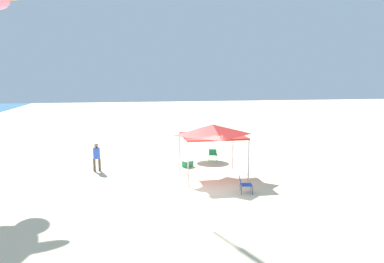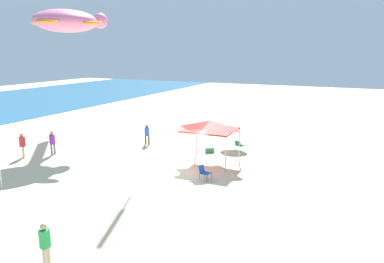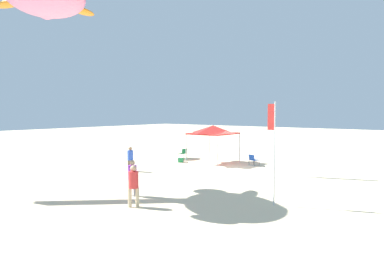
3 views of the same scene
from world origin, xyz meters
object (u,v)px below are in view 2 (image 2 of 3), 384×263
at_px(beach_umbrella, 233,120).
at_px(kite_turtle_pink, 67,21).
at_px(folding_chair_facing_ocean, 239,145).
at_px(person_far_stroller, 22,143).
at_px(folding_chair_near_cooler, 204,172).
at_px(person_watching_sky, 45,241).
at_px(canopy_tent, 210,125).
at_px(cooler_box, 210,150).
at_px(person_by_tent, 52,141).
at_px(person_kite_handler, 147,133).

xyz_separation_m(beach_umbrella, kite_turtle_pink, (-3.30, 12.75, 7.48)).
xyz_separation_m(folding_chair_facing_ocean, person_far_stroller, (-7.94, 13.12, 0.55)).
relative_size(folding_chair_near_cooler, person_watching_sky, 0.51).
relative_size(canopy_tent, cooler_box, 4.38).
distance_m(folding_chair_near_cooler, person_watching_sky, 10.12).
bearing_deg(person_by_tent, kite_turtle_pink, -163.92).
xyz_separation_m(canopy_tent, beach_umbrella, (4.61, -0.05, -0.48)).
distance_m(beach_umbrella, folding_chair_near_cooler, 7.77).
bearing_deg(person_watching_sky, folding_chair_near_cooler, -34.46).
xyz_separation_m(canopy_tent, person_watching_sky, (-12.93, 0.76, -1.61)).
distance_m(canopy_tent, person_watching_sky, 13.05).
height_order(beach_umbrella, folding_chair_near_cooler, beach_umbrella).
height_order(person_far_stroller, kite_turtle_pink, kite_turtle_pink).
xyz_separation_m(folding_chair_near_cooler, person_by_tent, (0.07, 11.80, 0.53)).
xyz_separation_m(person_watching_sky, person_by_tent, (10.05, 10.20, 0.06)).
bearing_deg(person_by_tent, folding_chair_near_cooler, 82.99).
bearing_deg(canopy_tent, folding_chair_facing_ocean, -13.69).
distance_m(canopy_tent, person_kite_handler, 6.90).
xyz_separation_m(folding_chair_facing_ocean, person_by_tent, (-6.49, 11.84, 0.53)).
distance_m(cooler_box, person_far_stroller, 13.14).
relative_size(canopy_tent, folding_chair_near_cooler, 3.98).
height_order(canopy_tent, person_kite_handler, canopy_tent).
distance_m(cooler_box, person_watching_sky, 15.33).
xyz_separation_m(person_watching_sky, kite_turtle_pink, (14.24, 11.95, 8.61)).
bearing_deg(person_by_tent, cooler_box, 111.11).
bearing_deg(beach_umbrella, person_by_tent, 124.23).
height_order(folding_chair_facing_ocean, kite_turtle_pink, kite_turtle_pink).
xyz_separation_m(folding_chair_near_cooler, person_kite_handler, (5.26, 7.15, 0.48)).
bearing_deg(folding_chair_facing_ocean, canopy_tent, 94.18).
relative_size(folding_chair_near_cooler, kite_turtle_pink, 0.13).
xyz_separation_m(cooler_box, person_kite_handler, (-0.07, 5.33, 0.76)).
bearing_deg(kite_turtle_pink, beach_umbrella, -42.95).
height_order(folding_chair_near_cooler, kite_turtle_pink, kite_turtle_pink).
bearing_deg(person_kite_handler, beach_umbrella, 17.26).
bearing_deg(person_far_stroller, cooler_box, 69.15).
distance_m(folding_chair_near_cooler, kite_turtle_pink, 16.86).
relative_size(cooler_box, person_far_stroller, 0.42).
height_order(person_kite_handler, kite_turtle_pink, kite_turtle_pink).
bearing_deg(kite_turtle_pink, folding_chair_near_cooler, -74.90).
height_order(person_watching_sky, kite_turtle_pink, kite_turtle_pink).
xyz_separation_m(person_kite_handler, kite_turtle_pink, (-1.01, 6.40, 8.59)).
distance_m(cooler_box, person_by_tent, 11.31).
xyz_separation_m(folding_chair_near_cooler, kite_turtle_pink, (4.26, 13.55, 9.08)).
bearing_deg(folding_chair_facing_ocean, cooler_box, 51.61).
bearing_deg(folding_chair_near_cooler, canopy_tent, 27.01).
height_order(beach_umbrella, cooler_box, beach_umbrella).
relative_size(beach_umbrella, person_watching_sky, 1.48).
distance_m(folding_chair_facing_ocean, person_watching_sky, 16.64).
bearing_deg(beach_umbrella, canopy_tent, 179.43).
bearing_deg(person_far_stroller, kite_turtle_pink, 133.15).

